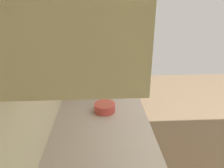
# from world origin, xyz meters

# --- Properties ---
(wall_back) EXTENTS (3.74, 0.12, 2.64)m
(wall_back) POSITION_xyz_m (0.00, 1.75, 1.32)
(wall_back) COLOR beige
(wall_back) RESTS_ON ground_plane
(counter_run) EXTENTS (2.98, 0.61, 0.91)m
(counter_run) POSITION_xyz_m (-0.32, 1.40, 0.46)
(counter_run) COLOR beige
(counter_run) RESTS_ON ground_plane
(oven_range) EXTENTS (0.59, 0.68, 1.09)m
(oven_range) POSITION_xyz_m (1.46, 1.36, 0.47)
(oven_range) COLOR #B7BABF
(oven_range) RESTS_ON ground_plane
(microwave) EXTENTS (0.51, 0.35, 0.30)m
(microwave) POSITION_xyz_m (0.28, 1.42, 1.07)
(microwave) COLOR #B7BABF
(microwave) RESTS_ON counter_run
(bowl) EXTENTS (0.14, 0.14, 0.06)m
(bowl) POSITION_xyz_m (-0.28, 1.37, 0.95)
(bowl) COLOR #D84C47
(bowl) RESTS_ON counter_run
(kettle) EXTENTS (0.19, 0.14, 0.18)m
(kettle) POSITION_xyz_m (0.79, 1.37, 0.99)
(kettle) COLOR red
(kettle) RESTS_ON counter_run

